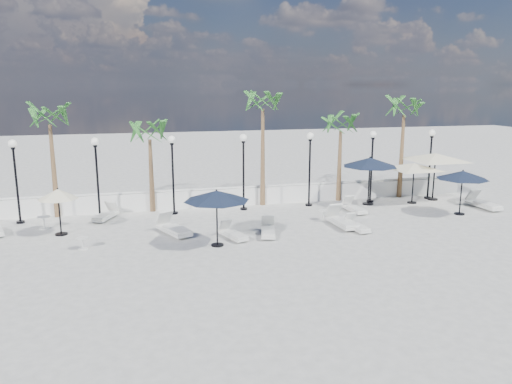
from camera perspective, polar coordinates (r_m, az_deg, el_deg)
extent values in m
plane|color=gray|center=(19.33, 2.79, -6.61)|extent=(100.00, 100.00, 0.00)
cube|color=silver|center=(26.22, -1.89, -0.55)|extent=(26.00, 0.30, 0.90)
cube|color=silver|center=(26.11, -1.90, 0.56)|extent=(26.00, 0.12, 0.08)
cylinder|color=black|center=(25.34, -25.31, -3.12)|extent=(0.36, 0.36, 0.10)
cylinder|color=black|center=(24.98, -25.66, 0.65)|extent=(0.10, 0.10, 3.50)
cylinder|color=black|center=(24.73, -26.02, 4.51)|extent=(0.18, 0.18, 0.10)
sphere|color=white|center=(24.71, -26.07, 4.99)|extent=(0.36, 0.36, 0.36)
cylinder|color=black|center=(24.86, -17.39, -2.77)|extent=(0.36, 0.36, 0.10)
cylinder|color=black|center=(24.49, -17.64, 1.08)|extent=(0.10, 0.10, 3.50)
cylinder|color=black|center=(24.24, -17.90, 5.02)|extent=(0.18, 0.18, 0.10)
sphere|color=white|center=(24.22, -17.93, 5.52)|extent=(0.36, 0.36, 0.36)
cylinder|color=black|center=(24.86, -9.32, -2.36)|extent=(0.36, 0.36, 0.10)
cylinder|color=black|center=(24.50, -9.46, 1.49)|extent=(0.10, 0.10, 3.50)
cylinder|color=black|center=(24.25, -9.60, 5.44)|extent=(0.18, 0.18, 0.10)
sphere|color=white|center=(24.22, -9.61, 5.94)|extent=(0.36, 0.36, 0.36)
cylinder|color=black|center=(25.36, -1.41, -1.91)|extent=(0.36, 0.36, 0.10)
cylinder|color=black|center=(25.00, -1.43, 1.87)|extent=(0.10, 0.10, 3.50)
cylinder|color=black|center=(24.75, -1.46, 5.74)|extent=(0.18, 0.18, 0.10)
sphere|color=white|center=(24.73, -1.46, 6.23)|extent=(0.36, 0.36, 0.36)
cylinder|color=black|center=(26.31, 6.05, -1.46)|extent=(0.36, 0.36, 0.10)
cylinder|color=black|center=(25.97, 6.13, 2.19)|extent=(0.10, 0.10, 3.50)
cylinder|color=black|center=(25.73, 6.22, 5.92)|extent=(0.18, 0.18, 0.10)
sphere|color=white|center=(25.71, 6.23, 6.38)|extent=(0.36, 0.36, 0.36)
cylinder|color=black|center=(27.68, 12.88, -1.02)|extent=(0.36, 0.36, 0.10)
cylinder|color=black|center=(27.35, 13.05, 2.45)|extent=(0.10, 0.10, 3.50)
cylinder|color=black|center=(27.12, 13.22, 5.99)|extent=(0.18, 0.18, 0.10)
sphere|color=white|center=(27.10, 13.24, 6.43)|extent=(0.36, 0.36, 0.36)
cylinder|color=black|center=(29.40, 18.99, -0.62)|extent=(0.36, 0.36, 0.10)
cylinder|color=black|center=(29.09, 19.22, 2.65)|extent=(0.10, 0.10, 3.50)
cylinder|color=black|center=(28.88, 19.46, 5.98)|extent=(0.18, 0.18, 0.10)
sphere|color=white|center=(28.86, 19.49, 6.39)|extent=(0.36, 0.36, 0.36)
cone|color=brown|center=(25.42, -22.10, 2.17)|extent=(0.28, 0.28, 4.40)
cone|color=brown|center=(25.22, -11.87, 1.82)|extent=(0.28, 0.28, 3.60)
cone|color=brown|center=(25.92, 0.77, 3.92)|extent=(0.28, 0.28, 5.00)
cone|color=brown|center=(27.41, 9.51, 2.93)|extent=(0.28, 0.28, 3.80)
cone|color=brown|center=(29.01, 16.28, 3.92)|extent=(0.28, 0.28, 4.60)
cube|color=silver|center=(24.53, -16.83, -2.71)|extent=(1.23, 1.81, 0.09)
cube|color=silver|center=(24.30, -17.09, -2.62)|extent=(0.97, 1.28, 0.09)
cube|color=silver|center=(25.05, -16.16, -1.55)|extent=(0.66, 0.59, 0.54)
cube|color=silver|center=(20.64, -2.62, -5.00)|extent=(1.07, 1.73, 0.09)
cube|color=silver|center=(20.43, -2.30, -4.89)|extent=(0.86, 1.22, 0.09)
cube|color=silver|center=(21.09, -3.55, -3.70)|extent=(0.61, 0.54, 0.51)
cube|color=silver|center=(21.47, -9.39, -4.37)|extent=(1.44, 2.17, 0.11)
cube|color=silver|center=(21.20, -9.05, -4.23)|extent=(1.14, 1.53, 0.11)
cube|color=silver|center=(22.08, -10.43, -2.84)|extent=(0.79, 0.70, 0.64)
cube|color=silver|center=(21.05, 1.38, -4.62)|extent=(0.99, 1.82, 0.09)
cube|color=silver|center=(20.79, 1.39, -4.54)|extent=(0.81, 1.27, 0.09)
cube|color=silver|center=(21.63, 1.35, -3.20)|extent=(0.63, 0.53, 0.54)
cube|color=silver|center=(25.30, 11.17, -1.97)|extent=(0.67, 1.74, 0.09)
cube|color=silver|center=(25.07, 11.42, -1.87)|extent=(0.60, 1.18, 0.09)
cube|color=silver|center=(25.81, 10.47, -0.88)|extent=(0.56, 0.44, 0.53)
cube|color=silver|center=(22.63, 9.80, -3.52)|extent=(0.84, 2.12, 0.11)
cube|color=silver|center=(22.36, 10.14, -3.40)|extent=(0.75, 1.44, 0.11)
cube|color=silver|center=(23.25, 8.88, -2.01)|extent=(0.68, 0.54, 0.65)
cube|color=silver|center=(22.20, 11.44, -4.01)|extent=(0.66, 1.61, 0.09)
cube|color=silver|center=(21.99, 11.72, -3.92)|extent=(0.58, 1.10, 0.09)
cube|color=silver|center=(22.65, 10.67, -2.83)|extent=(0.52, 0.41, 0.49)
cube|color=silver|center=(28.10, 24.57, -1.40)|extent=(0.79, 2.06, 0.11)
cube|color=silver|center=(27.87, 24.96, -1.28)|extent=(0.71, 1.40, 0.11)
cube|color=silver|center=(28.61, 23.56, -0.25)|extent=(0.66, 0.51, 0.63)
cylinder|color=silver|center=(23.92, -23.01, -3.85)|extent=(0.44, 0.44, 0.03)
cylinder|color=silver|center=(23.86, -23.06, -3.28)|extent=(0.07, 0.07, 0.53)
cylinder|color=silver|center=(23.79, -23.11, -2.63)|extent=(0.58, 0.58, 0.03)
cylinder|color=silver|center=(20.47, -19.16, -6.18)|extent=(0.38, 0.38, 0.03)
cylinder|color=silver|center=(20.40, -19.20, -5.61)|extent=(0.06, 0.06, 0.45)
cylinder|color=silver|center=(20.34, -19.24, -4.98)|extent=(0.49, 0.49, 0.03)
cylinder|color=silver|center=(23.66, 7.70, -3.15)|extent=(0.37, 0.37, 0.03)
cylinder|color=silver|center=(23.60, 7.71, -2.66)|extent=(0.06, 0.06, 0.44)
cylinder|color=silver|center=(23.55, 7.73, -2.12)|extent=(0.48, 0.48, 0.03)
cylinder|color=black|center=(19.84, -4.43, -6.05)|extent=(0.50, 0.50, 0.05)
cylinder|color=black|center=(19.54, -4.48, -3.09)|extent=(0.06, 0.06, 2.18)
cone|color=black|center=(19.31, -4.53, -0.43)|extent=(2.58, 2.58, 0.40)
sphere|color=black|center=(19.27, -4.54, 0.21)|extent=(0.07, 0.07, 0.07)
cylinder|color=black|center=(27.12, 12.67, -1.32)|extent=(0.57, 0.57, 0.06)
cylinder|color=black|center=(26.87, 12.79, 1.16)|extent=(0.07, 0.07, 2.45)
cone|color=black|center=(26.70, 12.89, 3.35)|extent=(2.86, 2.86, 0.46)
sphere|color=black|center=(26.66, 12.92, 3.90)|extent=(0.08, 0.08, 0.08)
cylinder|color=black|center=(26.41, 22.21, -2.32)|extent=(0.49, 0.49, 0.05)
cylinder|color=black|center=(26.18, 22.39, -0.13)|extent=(0.06, 0.06, 2.12)
cone|color=black|center=(26.02, 22.55, 1.81)|extent=(2.47, 2.47, 0.40)
sphere|color=black|center=(25.99, 22.59, 2.29)|extent=(0.07, 0.07, 0.07)
cylinder|color=black|center=(29.23, 19.51, -0.76)|extent=(0.58, 0.58, 0.07)
cylinder|color=black|center=(28.99, 19.68, 1.63)|extent=(0.08, 0.08, 2.55)
pyramid|color=beige|center=(28.80, 19.87, 4.18)|extent=(5.64, 5.64, 0.39)
cylinder|color=black|center=(28.03, 17.37, -1.16)|extent=(0.50, 0.50, 0.06)
cylinder|color=black|center=(27.81, 17.51, 0.93)|extent=(0.07, 0.07, 2.14)
pyramid|color=beige|center=(27.63, 17.65, 3.16)|extent=(4.65, 4.65, 0.33)
cylinder|color=black|center=(22.73, -21.35, -4.50)|extent=(0.51, 0.51, 0.06)
cylinder|color=black|center=(22.49, -21.54, -2.21)|extent=(0.06, 0.06, 1.93)
cone|color=beige|center=(22.32, -21.70, -0.22)|extent=(1.65, 1.65, 0.41)
sphere|color=black|center=(22.27, -21.74, 0.36)|extent=(0.07, 0.07, 0.07)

